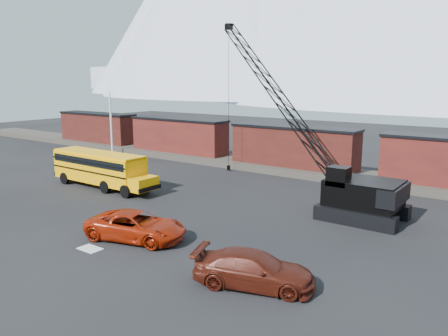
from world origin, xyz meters
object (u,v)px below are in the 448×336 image
Objects in this scene: school_bus at (101,168)px; red_pickup at (136,226)px; crawler_crane at (276,92)px; maroon_suv at (254,269)px.

school_bus reaches higher than red_pickup.
crawler_crane is (0.36, 16.01, 7.65)m from red_pickup.
crawler_crane is at bearing 34.79° from school_bus.
red_pickup is at bearing -30.34° from school_bus.
red_pickup is 0.30× the size of crawler_crane.
crawler_crane reaches higher than maroon_suv.
crawler_crane is at bearing 7.79° from maroon_suv.
school_bus is 14.30m from red_pickup.
red_pickup is (12.32, -7.21, -0.94)m from school_bus.
maroon_suv is 20.59m from crawler_crane.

